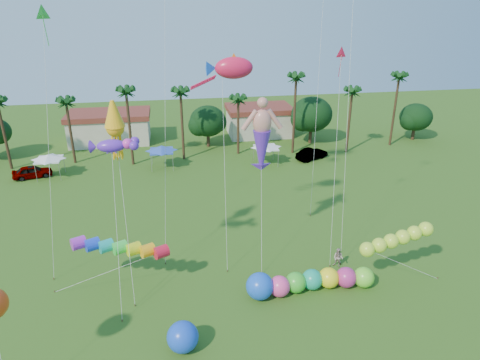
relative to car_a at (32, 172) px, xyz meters
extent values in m
cylinder|color=#3A2819|center=(-3.70, 3.77, 3.70)|extent=(0.36, 0.36, 9.00)
cylinder|color=#3A2819|center=(4.30, 4.77, 3.45)|extent=(0.36, 0.36, 8.50)
cylinder|color=#3A2819|center=(12.30, 2.77, 4.20)|extent=(0.36, 0.36, 10.00)
cylinder|color=#3A2819|center=(19.30, 3.77, 3.95)|extent=(0.36, 0.36, 9.50)
cylinder|color=#3A2819|center=(27.30, 4.77, 3.20)|extent=(0.36, 0.36, 8.00)
cylinder|color=#3A2819|center=(35.30, 3.77, 4.70)|extent=(0.36, 0.36, 11.00)
cylinder|color=#3A2819|center=(43.30, 2.77, 3.70)|extent=(0.36, 0.36, 9.00)
cylinder|color=#3A2819|center=(51.30, 4.77, 4.45)|extent=(0.36, 0.36, 10.50)
sphere|color=#113814|center=(23.30, 8.77, 3.23)|extent=(5.46, 5.46, 5.46)
sphere|color=#113814|center=(39.30, 7.77, 3.85)|extent=(6.30, 6.30, 6.30)
sphere|color=#113814|center=(56.30, 6.77, 2.92)|extent=(5.04, 5.04, 5.04)
cube|color=beige|center=(8.30, 13.77, 1.20)|extent=(12.00, 7.00, 4.00)
cube|color=beige|center=(32.30, 13.77, 1.20)|extent=(10.00, 7.00, 4.00)
pyramid|color=white|center=(2.30, -0.23, 1.95)|extent=(3.00, 3.00, 0.60)
pyramid|color=blue|center=(16.30, 0.77, 1.95)|extent=(3.00, 3.00, 0.60)
pyramid|color=white|center=(30.30, -0.23, 1.95)|extent=(3.00, 3.00, 0.60)
imported|color=#4C4C54|center=(0.00, 0.00, 0.00)|extent=(5.00, 2.95, 1.60)
imported|color=#4C4C54|center=(37.18, 0.58, 0.00)|extent=(5.08, 3.70, 1.60)
imported|color=#A6918B|center=(30.85, -25.30, 0.08)|extent=(1.07, 1.07, 1.75)
sphere|color=#FF4396|center=(25.02, -28.15, 0.02)|extent=(1.64, 1.64, 1.64)
sphere|color=green|center=(26.38, -27.89, 0.02)|extent=(1.64, 1.64, 1.64)
sphere|color=#17A37F|center=(27.74, -27.74, 0.02)|extent=(1.64, 1.64, 1.64)
sphere|color=yellow|center=(29.11, -27.76, 0.02)|extent=(1.64, 1.64, 1.64)
sphere|color=#C02D81|center=(30.48, -27.92, 0.02)|extent=(1.64, 1.64, 1.64)
sphere|color=#70E432|center=(31.84, -28.15, 0.02)|extent=(1.64, 1.64, 1.64)
sphere|color=blue|center=(23.48, -28.18, 0.25)|extent=(2.13, 2.13, 2.09)
sphere|color=blue|center=(17.52, -32.47, 0.22)|extent=(2.05, 2.05, 2.05)
cylinder|color=red|center=(14.52, -25.71, 2.48)|extent=(7.17, 2.82, 0.97)
cylinder|color=silver|center=(12.13, -25.30, 0.84)|extent=(8.38, 0.85, 3.30)
cylinder|color=brown|center=(7.94, -24.88, -0.72)|extent=(0.08, 0.08, 0.16)
ellipsoid|color=#BEED34|center=(31.97, -27.88, 2.38)|extent=(6.45, 2.64, 1.39)
cylinder|color=silver|center=(35.12, -28.08, 0.79)|extent=(6.31, 0.43, 3.20)
cylinder|color=brown|center=(38.26, -28.28, -0.72)|extent=(0.08, 0.08, 0.16)
cylinder|color=silver|center=(7.75, -34.68, 2.23)|extent=(0.31, 1.69, 6.07)
cylinder|color=silver|center=(24.56, -23.55, 4.44)|extent=(0.61, 3.66, 10.48)
cylinder|color=brown|center=(24.26, -25.37, -0.72)|extent=(0.08, 0.08, 0.16)
ellipsoid|color=#E91947|center=(22.92, -19.73, 15.13)|extent=(4.86, 3.06, 1.92)
cylinder|color=silver|center=(22.23, -22.09, 7.16)|extent=(1.41, 4.75, 15.93)
cylinder|color=brown|center=(21.54, -24.45, -0.72)|extent=(0.08, 0.08, 0.16)
cylinder|color=silver|center=(17.34, -19.91, 12.91)|extent=(1.81, 5.07, 27.42)
cylinder|color=brown|center=(16.45, -22.43, -0.72)|extent=(0.08, 0.08, 0.16)
cone|color=#FFB114|center=(13.72, -23.39, 11.67)|extent=(1.80, 1.80, 4.15)
cylinder|color=silver|center=(13.95, -25.50, 5.44)|extent=(0.49, 4.25, 12.48)
cylinder|color=brown|center=(14.19, -27.61, -0.72)|extent=(0.08, 0.08, 0.16)
ellipsoid|color=#6327C6|center=(13.52, -25.01, 10.86)|extent=(3.77, 2.89, 1.30)
cylinder|color=silver|center=(13.45, -27.07, 5.03)|extent=(0.17, 4.14, 11.66)
cylinder|color=brown|center=(13.37, -29.13, -0.72)|extent=(0.08, 0.08, 0.16)
cone|color=red|center=(31.26, -21.08, 16.22)|extent=(1.13, 0.55, 1.11)
cylinder|color=silver|center=(30.74, -23.14, 7.71)|extent=(1.07, 4.15, 17.03)
cylinder|color=brown|center=(30.22, -25.20, -0.72)|extent=(0.08, 0.08, 0.16)
cylinder|color=silver|center=(31.41, -23.14, 11.31)|extent=(0.37, 3.82, 24.23)
cylinder|color=brown|center=(31.24, -25.04, -0.72)|extent=(0.08, 0.08, 0.16)
cone|color=green|center=(9.32, -20.09, 19.20)|extent=(1.11, 1.14, 1.32)
cylinder|color=silver|center=(8.41, -21.62, 9.20)|extent=(1.85, 3.10, 20.01)
cylinder|color=brown|center=(7.51, -23.15, -0.72)|extent=(0.08, 0.08, 0.16)
cylinder|color=silver|center=(32.16, -13.84, 12.48)|extent=(1.34, 4.48, 26.56)
cylinder|color=brown|center=(31.51, -16.07, -0.72)|extent=(0.08, 0.08, 0.16)
camera|label=1|loc=(17.57, -54.04, 20.12)|focal=32.00mm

